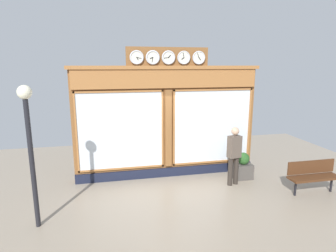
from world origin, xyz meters
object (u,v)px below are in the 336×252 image
object	(u,v)px
pedestrian	(234,153)
street_lamp	(29,134)
street_bench	(313,174)
planter_box	(243,171)

from	to	relation	value
pedestrian	street_lamp	xyz separation A→B (m)	(4.99, 1.13, 1.10)
pedestrian	street_bench	distance (m)	2.12
pedestrian	street_lamp	world-z (taller)	street_lamp
pedestrian	planter_box	world-z (taller)	pedestrian
pedestrian	street_bench	bearing A→B (deg)	152.72
pedestrian	planter_box	xyz separation A→B (m)	(-0.47, -0.34, -0.70)
planter_box	street_bench	xyz separation A→B (m)	(-1.37, 1.29, 0.30)
street_lamp	planter_box	xyz separation A→B (m)	(-5.47, -1.46, -1.80)
street_lamp	street_bench	distance (m)	7.01
street_lamp	street_bench	xyz separation A→B (m)	(-6.84, -0.17, -1.51)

